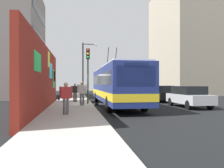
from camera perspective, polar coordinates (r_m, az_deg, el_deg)
ground_plane at (r=19.04m, az=-5.15°, el=-5.24°), size 80.00×80.00×0.00m
sidewalk_slab at (r=18.98m, az=-9.99°, el=-5.03°), size 48.00×3.20×0.15m
graffiti_wall at (r=15.22m, az=-16.79°, el=1.39°), size 14.31×0.32×4.21m
building_far_left at (r=31.71m, az=-23.73°, el=9.26°), size 11.46×6.56×13.68m
building_far_right at (r=41.68m, az=17.35°, el=10.07°), size 13.69×7.62×18.06m
city_bus at (r=18.02m, az=0.83°, el=-0.03°), size 12.66×2.54×4.88m
parked_car_silver at (r=17.79m, az=18.80°, el=-2.92°), size 4.36×1.80×1.58m
parked_car_black at (r=22.73m, az=12.35°, el=-2.29°), size 4.08×1.83×1.58m
parked_car_navy at (r=28.59m, az=7.77°, el=-1.82°), size 4.20×1.90×1.58m
pedestrian_near_wall at (r=12.02m, az=-11.61°, el=-2.91°), size 0.22×0.75×1.67m
pedestrian_at_curb at (r=17.00m, az=-7.58°, el=-1.79°), size 0.24×0.70×1.78m
pedestrian_midblock at (r=20.30m, az=-9.30°, el=-1.80°), size 0.22×0.66×1.63m
traffic_light at (r=18.38m, az=-6.10°, el=4.36°), size 0.49×0.28×4.46m
street_lamp at (r=27.64m, az=-6.93°, el=4.55°), size 0.44×1.79×6.58m
curbside_puddle at (r=19.17m, az=-3.37°, el=-5.20°), size 2.03×2.03×0.00m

